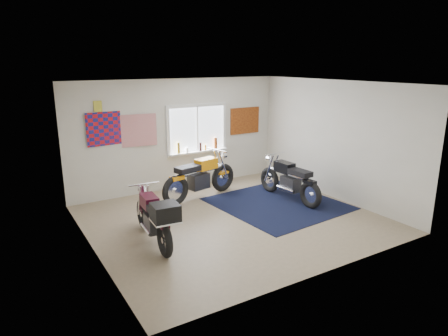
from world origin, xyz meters
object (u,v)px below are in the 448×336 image
navy_rug (277,203)px  yellow_triumph (200,178)px  black_chrome_bike (289,181)px  maroon_tourer (155,218)px

navy_rug → yellow_triumph: (-1.29, 1.26, 0.47)m
navy_rug → yellow_triumph: bearing=135.7°
navy_rug → black_chrome_bike: bearing=14.0°
yellow_triumph → black_chrome_bike: yellow_triumph is taller
yellow_triumph → maroon_tourer: yellow_triumph is taller
black_chrome_bike → maroon_tourer: (-3.51, -0.63, 0.05)m
yellow_triumph → maroon_tourer: (-1.81, -1.79, 0.02)m
navy_rug → maroon_tourer: bearing=-170.3°
navy_rug → black_chrome_bike: size_ratio=1.32×
yellow_triumph → black_chrome_bike: 2.06m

